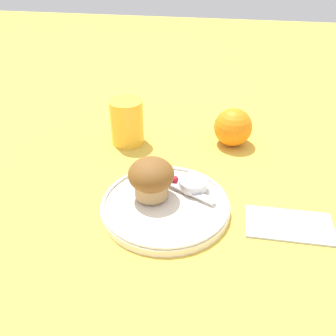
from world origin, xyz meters
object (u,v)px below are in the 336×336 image
at_px(muffin, 151,178).
at_px(butter_knife, 173,185).
at_px(juice_glass, 127,122).
at_px(orange_fruit, 233,127).

relative_size(muffin, butter_knife, 0.50).
bearing_deg(muffin, juice_glass, 115.06).
height_order(muffin, orange_fruit, muffin).
height_order(butter_knife, orange_fruit, orange_fruit).
distance_m(muffin, juice_glass, 0.23).
distance_m(muffin, butter_knife, 0.06).
distance_m(orange_fruit, juice_glass, 0.24).
distance_m(butter_knife, orange_fruit, 0.23).
height_order(butter_knife, juice_glass, juice_glass).
xyz_separation_m(muffin, juice_glass, (-0.10, 0.21, -0.01)).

